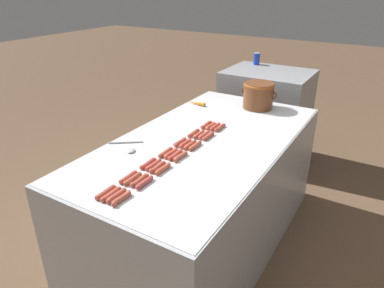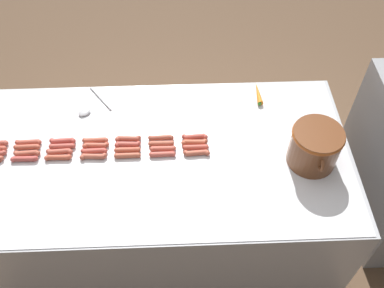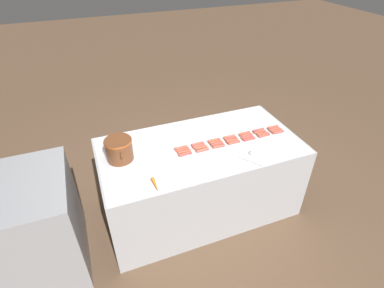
% 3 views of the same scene
% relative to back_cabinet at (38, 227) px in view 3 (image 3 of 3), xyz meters
% --- Properties ---
extents(ground_plane, '(20.00, 20.00, 0.00)m').
position_rel_back_cabinet_xyz_m(ground_plane, '(0.13, -1.56, -0.48)').
color(ground_plane, brown).
extents(griddle_counter, '(1.02, 1.97, 0.85)m').
position_rel_back_cabinet_xyz_m(griddle_counter, '(0.13, -1.56, -0.06)').
color(griddle_counter, '#ADAFB5').
rests_on(griddle_counter, ground_plane).
extents(back_cabinet, '(0.85, 0.67, 0.96)m').
position_rel_back_cabinet_xyz_m(back_cabinet, '(0.00, 0.00, 0.00)').
color(back_cabinet, '#939599').
rests_on(back_cabinet, ground_plane).
extents(hot_dog_0, '(0.03, 0.14, 0.03)m').
position_rel_back_cabinet_xyz_m(hot_dog_0, '(0.04, -2.39, 0.38)').
color(hot_dog_0, '#AF4F41').
rests_on(hot_dog_0, griddle_counter).
extents(hot_dog_1, '(0.03, 0.14, 0.03)m').
position_rel_back_cabinet_xyz_m(hot_dog_1, '(0.04, -2.22, 0.38)').
color(hot_dog_1, '#B14B3B').
rests_on(hot_dog_1, griddle_counter).
extents(hot_dog_2, '(0.03, 0.14, 0.03)m').
position_rel_back_cabinet_xyz_m(hot_dog_2, '(0.04, -2.05, 0.38)').
color(hot_dog_2, '#B7443C').
rests_on(hot_dog_2, griddle_counter).
extents(hot_dog_3, '(0.03, 0.14, 0.03)m').
position_rel_back_cabinet_xyz_m(hot_dog_3, '(0.04, -1.88, 0.38)').
color(hot_dog_3, '#B54F3C').
rests_on(hot_dog_3, griddle_counter).
extents(hot_dog_4, '(0.03, 0.14, 0.03)m').
position_rel_back_cabinet_xyz_m(hot_dog_4, '(0.04, -1.71, 0.38)').
color(hot_dog_4, '#AD4E3E').
rests_on(hot_dog_4, griddle_counter).
extents(hot_dog_5, '(0.03, 0.14, 0.03)m').
position_rel_back_cabinet_xyz_m(hot_dog_5, '(0.04, -1.54, 0.38)').
color(hot_dog_5, '#AB5240').
rests_on(hot_dog_5, griddle_counter).
extents(hot_dog_6, '(0.03, 0.14, 0.03)m').
position_rel_back_cabinet_xyz_m(hot_dog_6, '(0.04, -1.37, 0.38)').
color(hot_dog_6, '#B3463C').
rests_on(hot_dog_6, griddle_counter).
extents(hot_dog_7, '(0.03, 0.14, 0.03)m').
position_rel_back_cabinet_xyz_m(hot_dog_7, '(0.08, -2.39, 0.38)').
color(hot_dog_7, '#B84D3A').
rests_on(hot_dog_7, griddle_counter).
extents(hot_dog_8, '(0.03, 0.14, 0.03)m').
position_rel_back_cabinet_xyz_m(hot_dog_8, '(0.07, -2.22, 0.38)').
color(hot_dog_8, '#AD503C').
rests_on(hot_dog_8, griddle_counter).
extents(hot_dog_9, '(0.03, 0.14, 0.03)m').
position_rel_back_cabinet_xyz_m(hot_dog_9, '(0.07, -2.05, 0.38)').
color(hot_dog_9, '#B24A40').
rests_on(hot_dog_9, griddle_counter).
extents(hot_dog_10, '(0.03, 0.14, 0.03)m').
position_rel_back_cabinet_xyz_m(hot_dog_10, '(0.08, -1.88, 0.38)').
color(hot_dog_10, '#B9503C').
rests_on(hot_dog_10, griddle_counter).
extents(hot_dog_11, '(0.03, 0.14, 0.03)m').
position_rel_back_cabinet_xyz_m(hot_dog_11, '(0.07, -1.71, 0.38)').
color(hot_dog_11, '#B8493E').
rests_on(hot_dog_11, griddle_counter).
extents(hot_dog_12, '(0.03, 0.14, 0.03)m').
position_rel_back_cabinet_xyz_m(hot_dog_12, '(0.08, -1.54, 0.38)').
color(hot_dog_12, '#B0523D').
rests_on(hot_dog_12, griddle_counter).
extents(hot_dog_13, '(0.03, 0.14, 0.03)m').
position_rel_back_cabinet_xyz_m(hot_dog_13, '(0.07, -1.37, 0.38)').
color(hot_dog_13, '#B75339').
rests_on(hot_dog_13, griddle_counter).
extents(hot_dog_14, '(0.03, 0.14, 0.03)m').
position_rel_back_cabinet_xyz_m(hot_dog_14, '(0.11, -2.39, 0.38)').
color(hot_dog_14, '#AB4B3E').
rests_on(hot_dog_14, griddle_counter).
extents(hot_dog_15, '(0.03, 0.14, 0.03)m').
position_rel_back_cabinet_xyz_m(hot_dog_15, '(0.11, -2.22, 0.38)').
color(hot_dog_15, '#AD523E').
rests_on(hot_dog_15, griddle_counter).
extents(hot_dog_16, '(0.03, 0.14, 0.03)m').
position_rel_back_cabinet_xyz_m(hot_dog_16, '(0.11, -2.05, 0.38)').
color(hot_dog_16, '#B25040').
rests_on(hot_dog_16, griddle_counter).
extents(hot_dog_17, '(0.03, 0.14, 0.03)m').
position_rel_back_cabinet_xyz_m(hot_dog_17, '(0.11, -1.88, 0.38)').
color(hot_dog_17, '#B8463B').
rests_on(hot_dog_17, griddle_counter).
extents(hot_dog_18, '(0.03, 0.14, 0.03)m').
position_rel_back_cabinet_xyz_m(hot_dog_18, '(0.11, -1.71, 0.38)').
color(hot_dog_18, '#B34F38').
rests_on(hot_dog_18, griddle_counter).
extents(hot_dog_19, '(0.03, 0.14, 0.03)m').
position_rel_back_cabinet_xyz_m(hot_dog_19, '(0.11, -1.53, 0.38)').
color(hot_dog_19, '#BA5141').
rests_on(hot_dog_19, griddle_counter).
extents(hot_dog_20, '(0.03, 0.14, 0.03)m').
position_rel_back_cabinet_xyz_m(hot_dog_20, '(0.11, -1.37, 0.38)').
color(hot_dog_20, '#B7493A').
rests_on(hot_dog_20, griddle_counter).
extents(hot_dog_21, '(0.03, 0.14, 0.03)m').
position_rel_back_cabinet_xyz_m(hot_dog_21, '(0.14, -2.39, 0.38)').
color(hot_dog_21, '#AE4F3B').
rests_on(hot_dog_21, griddle_counter).
extents(hot_dog_22, '(0.03, 0.14, 0.03)m').
position_rel_back_cabinet_xyz_m(hot_dog_22, '(0.15, -2.22, 0.38)').
color(hot_dog_22, '#B24741').
rests_on(hot_dog_22, griddle_counter).
extents(hot_dog_23, '(0.03, 0.14, 0.03)m').
position_rel_back_cabinet_xyz_m(hot_dog_23, '(0.15, -2.06, 0.38)').
color(hot_dog_23, '#B95039').
rests_on(hot_dog_23, griddle_counter).
extents(hot_dog_24, '(0.03, 0.14, 0.03)m').
position_rel_back_cabinet_xyz_m(hot_dog_24, '(0.15, -1.88, 0.38)').
color(hot_dog_24, '#AE533F').
rests_on(hot_dog_24, griddle_counter).
extents(hot_dog_25, '(0.03, 0.14, 0.03)m').
position_rel_back_cabinet_xyz_m(hot_dog_25, '(0.15, -1.71, 0.38)').
color(hot_dog_25, '#AD533B').
rests_on(hot_dog_25, griddle_counter).
extents(hot_dog_26, '(0.03, 0.14, 0.03)m').
position_rel_back_cabinet_xyz_m(hot_dog_26, '(0.15, -1.54, 0.38)').
color(hot_dog_26, '#B74E41').
rests_on(hot_dog_26, griddle_counter).
extents(hot_dog_27, '(0.03, 0.14, 0.03)m').
position_rel_back_cabinet_xyz_m(hot_dog_27, '(0.14, -1.36, 0.38)').
color(hot_dog_27, '#B4533E').
rests_on(hot_dog_27, griddle_counter).
extents(bean_pot, '(0.31, 0.25, 0.21)m').
position_rel_back_cabinet_xyz_m(bean_pot, '(0.20, -0.80, 0.49)').
color(bean_pot, brown).
rests_on(bean_pot, griddle_counter).
extents(serving_spoon, '(0.24, 0.19, 0.02)m').
position_rel_back_cabinet_xyz_m(serving_spoon, '(-0.20, -1.94, 0.38)').
color(serving_spoon, '#B7B7BC').
rests_on(serving_spoon, griddle_counter).
extents(carrot, '(0.18, 0.04, 0.03)m').
position_rel_back_cabinet_xyz_m(carrot, '(-0.27, -1.00, 0.38)').
color(carrot, orange).
rests_on(carrot, griddle_counter).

